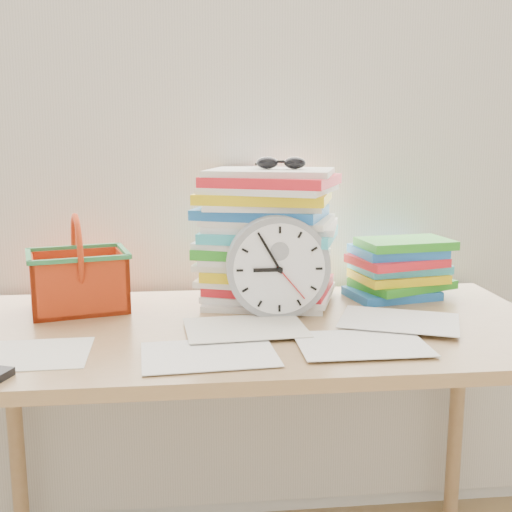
{
  "coord_description": "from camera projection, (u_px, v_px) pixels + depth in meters",
  "views": [
    {
      "loc": [
        -0.15,
        0.15,
        1.2
      ],
      "look_at": [
        0.0,
        1.6,
        0.92
      ],
      "focal_mm": 45.0,
      "sensor_mm": 36.0,
      "label": 1
    }
  ],
  "objects": [
    {
      "name": "book_stack",
      "position": [
        398.0,
        268.0,
        1.76
      ],
      "size": [
        0.32,
        0.27,
        0.16
      ],
      "primitive_type": null,
      "rotation": [
        0.0,
        0.0,
        0.26
      ],
      "color": "white",
      "rests_on": "desk"
    },
    {
      "name": "desk",
      "position": [
        255.0,
        355.0,
        1.53
      ],
      "size": [
        1.4,
        0.7,
        0.75
      ],
      "color": "#997348",
      "rests_on": "ground"
    },
    {
      "name": "sunglasses",
      "position": [
        281.0,
        163.0,
        1.65
      ],
      "size": [
        0.17,
        0.15,
        0.04
      ],
      "primitive_type": null,
      "rotation": [
        0.0,
        0.0,
        -0.21
      ],
      "color": "black",
      "rests_on": "paper_stack"
    },
    {
      "name": "basket",
      "position": [
        78.0,
        263.0,
        1.62
      ],
      "size": [
        0.28,
        0.24,
        0.24
      ],
      "primitive_type": null,
      "rotation": [
        0.0,
        0.0,
        0.25
      ],
      "color": "#DA4215",
      "rests_on": "desk"
    },
    {
      "name": "scattered_papers",
      "position": [
        255.0,
        322.0,
        1.51
      ],
      "size": [
        1.26,
        0.42,
        0.02
      ],
      "primitive_type": null,
      "color": "white",
      "rests_on": "desk"
    },
    {
      "name": "clock",
      "position": [
        278.0,
        267.0,
        1.55
      ],
      "size": [
        0.25,
        0.05,
        0.25
      ],
      "primitive_type": "cylinder",
      "rotation": [
        1.57,
        0.0,
        0.0
      ],
      "color": "gray",
      "rests_on": "desk"
    },
    {
      "name": "paper_stack",
      "position": [
        267.0,
        237.0,
        1.69
      ],
      "size": [
        0.42,
        0.38,
        0.35
      ],
      "primitive_type": null,
      "rotation": [
        0.0,
        0.0,
        -0.3
      ],
      "color": "white",
      "rests_on": "desk"
    },
    {
      "name": "curtain",
      "position": [
        240.0,
        95.0,
        1.78
      ],
      "size": [
        2.4,
        0.01,
        2.5
      ],
      "primitive_type": "cube",
      "color": "beige",
      "rests_on": "room_shell"
    }
  ]
}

